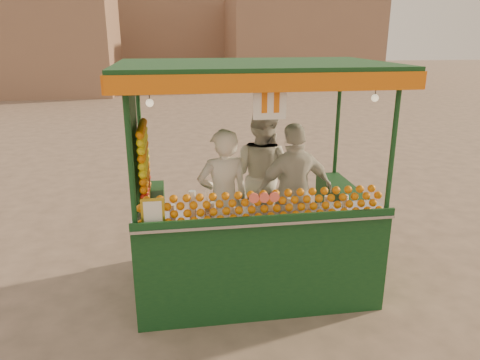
{
  "coord_description": "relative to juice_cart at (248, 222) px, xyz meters",
  "views": [
    {
      "loc": [
        -1.3,
        -4.99,
        2.92
      ],
      "look_at": [
        -0.56,
        -0.2,
        1.34
      ],
      "focal_mm": 33.61,
      "sensor_mm": 36.0,
      "label": 1
    }
  ],
  "objects": [
    {
      "name": "ground",
      "position": [
        0.49,
        0.31,
        -0.86
      ],
      "size": [
        90.0,
        90.0,
        0.0
      ],
      "primitive_type": "plane",
      "color": "brown",
      "rests_on": "ground"
    },
    {
      "name": "building_left",
      "position": [
        -8.51,
        20.31,
        2.14
      ],
      "size": [
        10.0,
        6.0,
        6.0
      ],
      "primitive_type": "cube",
      "color": "#8B674F",
      "rests_on": "ground"
    },
    {
      "name": "building_right",
      "position": [
        7.49,
        24.31,
        1.64
      ],
      "size": [
        9.0,
        6.0,
        5.0
      ],
      "primitive_type": "cube",
      "color": "#8B674F",
      "rests_on": "ground"
    },
    {
      "name": "building_center",
      "position": [
        -1.51,
        30.31,
        2.64
      ],
      "size": [
        14.0,
        7.0,
        7.0
      ],
      "primitive_type": "cube",
      "color": "#8B674F",
      "rests_on": "ground"
    },
    {
      "name": "juice_cart",
      "position": [
        0.0,
        0.0,
        0.0
      ],
      "size": [
        2.9,
        1.88,
        2.64
      ],
      "color": "#0E3618",
      "rests_on": "ground"
    },
    {
      "name": "vendor_left",
      "position": [
        -0.27,
        0.09,
        0.26
      ],
      "size": [
        0.65,
        0.47,
        1.64
      ],
      "rotation": [
        0.0,
        0.0,
        3.28
      ],
      "color": "white",
      "rests_on": "ground"
    },
    {
      "name": "vendor_middle",
      "position": [
        0.31,
        0.75,
        0.32
      ],
      "size": [
        1.08,
        1.06,
        1.75
      ],
      "rotation": [
        0.0,
        0.0,
        2.4
      ],
      "color": "silver",
      "rests_on": "ground"
    },
    {
      "name": "vendor_right",
      "position": [
        0.58,
        0.16,
        0.28
      ],
      "size": [
        1.02,
        0.53,
        1.66
      ],
      "rotation": [
        0.0,
        0.0,
        3.28
      ],
      "color": "beige",
      "rests_on": "ground"
    }
  ]
}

